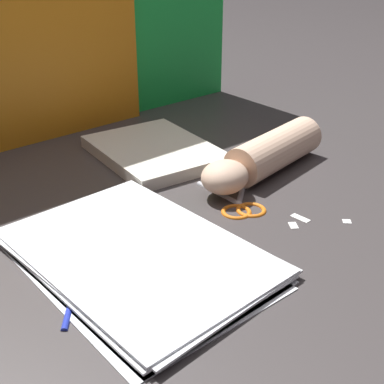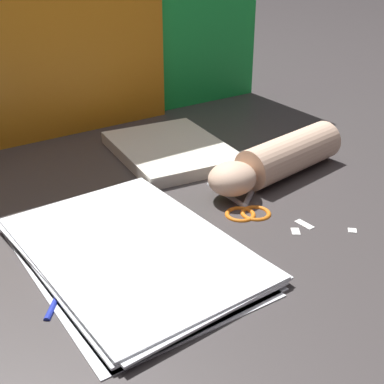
# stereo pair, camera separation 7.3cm
# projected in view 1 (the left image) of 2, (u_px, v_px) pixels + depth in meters

# --- Properties ---
(ground_plane) EXTENTS (6.00, 6.00, 0.00)m
(ground_plane) POSITION_uv_depth(u_px,v_px,m) (183.00, 229.00, 0.76)
(ground_plane) COLOR #3D3838
(paper_stack) EXTENTS (0.27, 0.36, 0.02)m
(paper_stack) POSITION_uv_depth(u_px,v_px,m) (136.00, 255.00, 0.68)
(paper_stack) COLOR white
(paper_stack) RESTS_ON ground_plane
(book_closed) EXTENTS (0.23, 0.28, 0.02)m
(book_closed) POSITION_uv_depth(u_px,v_px,m) (154.00, 151.00, 0.99)
(book_closed) COLOR silver
(book_closed) RESTS_ON ground_plane
(scissors) EXTENTS (0.14, 0.15, 0.01)m
(scissors) POSITION_uv_depth(u_px,v_px,m) (239.00, 202.00, 0.82)
(scissors) COLOR silver
(scissors) RESTS_ON ground_plane
(hand_forearm) EXTENTS (0.29, 0.09, 0.07)m
(hand_forearm) POSITION_uv_depth(u_px,v_px,m) (264.00, 156.00, 0.91)
(hand_forearm) COLOR beige
(hand_forearm) RESTS_ON ground_plane
(paper_scrap_near) EXTENTS (0.02, 0.02, 0.00)m
(paper_scrap_near) POSITION_uv_depth(u_px,v_px,m) (293.00, 225.00, 0.77)
(paper_scrap_near) COLOR white
(paper_scrap_near) RESTS_ON ground_plane
(paper_scrap_mid) EXTENTS (0.02, 0.02, 0.00)m
(paper_scrap_mid) POSITION_uv_depth(u_px,v_px,m) (347.00, 221.00, 0.78)
(paper_scrap_mid) COLOR white
(paper_scrap_mid) RESTS_ON ground_plane
(paper_scrap_far) EXTENTS (0.01, 0.03, 0.00)m
(paper_scrap_far) POSITION_uv_depth(u_px,v_px,m) (300.00, 218.00, 0.78)
(paper_scrap_far) COLOR white
(paper_scrap_far) RESTS_ON ground_plane
(pen) EXTENTS (0.11, 0.11, 0.01)m
(pen) POSITION_uv_depth(u_px,v_px,m) (75.00, 286.00, 0.63)
(pen) COLOR #2333B2
(pen) RESTS_ON ground_plane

